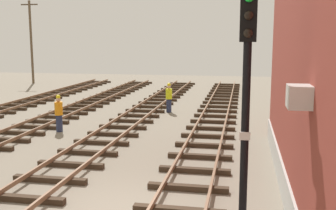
% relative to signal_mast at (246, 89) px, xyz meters
% --- Properties ---
extents(ground_plane, '(82.21, 82.21, 0.00)m').
position_rel_signal_mast_xyz_m(ground_plane, '(-3.09, 1.11, -3.53)').
color(ground_plane, slate).
extents(track_near_building, '(2.50, 63.24, 0.32)m').
position_rel_signal_mast_xyz_m(track_near_building, '(-1.64, 1.11, -3.40)').
color(track_near_building, '#38281C').
rests_on(track_near_building, ground).
extents(track_centre, '(2.50, 63.24, 0.32)m').
position_rel_signal_mast_xyz_m(track_centre, '(-6.15, 1.11, -3.40)').
color(track_centre, '#38281C').
rests_on(track_centre, ground).
extents(signal_mast, '(0.36, 0.40, 5.64)m').
position_rel_signal_mast_xyz_m(signal_mast, '(0.00, 0.00, 0.00)').
color(signal_mast, black).
rests_on(signal_mast, ground).
extents(utility_pole_far, '(1.80, 0.24, 8.45)m').
position_rel_signal_mast_xyz_m(utility_pole_far, '(-21.71, 30.12, 0.89)').
color(utility_pole_far, brown).
rests_on(utility_pole_far, ground).
extents(track_worker_foreground, '(0.40, 0.40, 1.87)m').
position_rel_signal_mast_xyz_m(track_worker_foreground, '(-9.09, 9.64, -2.60)').
color(track_worker_foreground, '#262D4C').
rests_on(track_worker_foreground, ground).
extents(track_worker_distant, '(0.40, 0.40, 1.87)m').
position_rel_signal_mast_xyz_m(track_worker_distant, '(-4.66, 15.99, -2.60)').
color(track_worker_distant, '#262D4C').
rests_on(track_worker_distant, ground).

